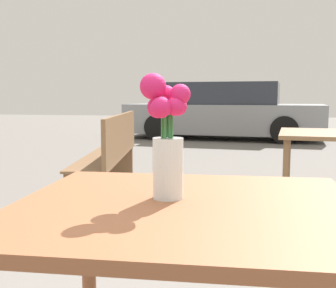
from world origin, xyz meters
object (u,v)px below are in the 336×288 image
(flower_vase, at_px, (166,140))
(table_back, at_px, (324,149))
(parked_car, at_px, (224,112))
(table_front, at_px, (187,245))
(bench_near, at_px, (113,153))

(flower_vase, height_order, table_back, flower_vase)
(parked_car, bearing_deg, flower_vase, -87.70)
(table_front, distance_m, flower_vase, 0.28)
(table_front, distance_m, table_back, 2.45)
(flower_vase, relative_size, bench_near, 0.18)
(bench_near, height_order, table_back, bench_near)
(bench_near, bearing_deg, parked_car, 83.52)
(table_back, bearing_deg, bench_near, 164.29)
(flower_vase, distance_m, bench_near, 3.06)
(flower_vase, bearing_deg, parked_car, 92.30)
(table_front, height_order, flower_vase, flower_vase)
(flower_vase, bearing_deg, bench_near, 111.08)
(flower_vase, bearing_deg, table_back, 71.04)
(table_back, xyz_separation_m, parked_car, (-1.16, 6.86, 0.02))
(table_back, bearing_deg, parked_car, 99.57)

